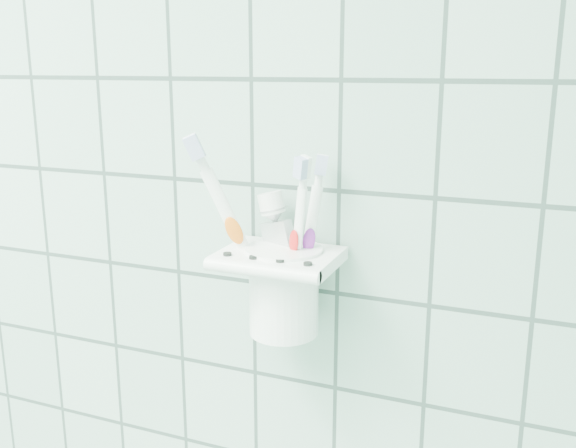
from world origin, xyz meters
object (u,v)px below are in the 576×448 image
(toothbrush_blue, at_px, (295,242))
(holder_bracket, at_px, (280,259))
(toothpaste_tube, at_px, (297,248))
(toothbrush_pink, at_px, (277,222))
(cup, at_px, (284,287))
(toothbrush_orange, at_px, (290,236))

(toothbrush_blue, bearing_deg, holder_bracket, 179.23)
(toothbrush_blue, xyz_separation_m, toothpaste_tube, (-0.00, 0.01, -0.01))
(holder_bracket, distance_m, toothbrush_blue, 0.02)
(holder_bracket, distance_m, toothbrush_pink, 0.04)
(cup, relative_size, toothpaste_tube, 0.63)
(toothbrush_orange, distance_m, toothpaste_tube, 0.01)
(cup, relative_size, toothbrush_pink, 0.44)
(toothbrush_blue, relative_size, toothpaste_tube, 1.22)
(holder_bracket, relative_size, toothbrush_orange, 0.64)
(toothbrush_pink, bearing_deg, holder_bracket, -80.03)
(holder_bracket, relative_size, cup, 1.28)
(toothbrush_blue, height_order, toothpaste_tube, toothbrush_blue)
(holder_bracket, relative_size, toothbrush_pink, 0.56)
(holder_bracket, distance_m, toothbrush_orange, 0.03)
(holder_bracket, height_order, toothbrush_orange, toothbrush_orange)
(cup, distance_m, toothbrush_blue, 0.05)
(toothbrush_blue, xyz_separation_m, toothbrush_orange, (-0.01, 0.01, 0.00))
(cup, bearing_deg, toothbrush_orange, 86.41)
(toothbrush_pink, xyz_separation_m, toothpaste_tube, (0.02, 0.01, -0.03))
(holder_bracket, xyz_separation_m, toothbrush_orange, (0.00, 0.02, 0.02))
(toothbrush_pink, height_order, toothpaste_tube, toothbrush_pink)
(cup, distance_m, toothbrush_orange, 0.05)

